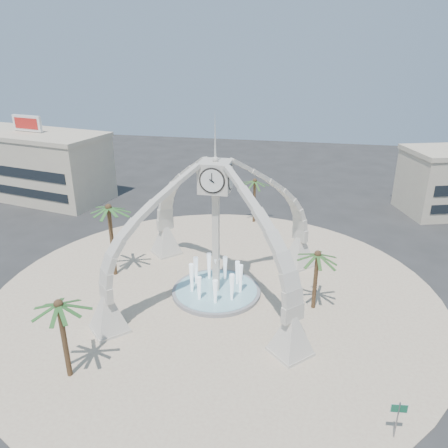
% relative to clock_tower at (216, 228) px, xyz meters
% --- Properties ---
extents(ground, '(140.00, 140.00, 0.00)m').
position_rel_clock_tower_xyz_m(ground, '(0.00, 0.00, -6.49)').
color(ground, '#282828').
rests_on(ground, ground).
extents(plaza, '(40.00, 40.00, 0.06)m').
position_rel_clock_tower_xyz_m(plaza, '(0.00, 0.00, -6.46)').
color(plaza, beige).
rests_on(plaza, ground).
extents(clock_tower, '(17.94, 17.94, 16.30)m').
position_rel_clock_tower_xyz_m(clock_tower, '(0.00, 0.00, 0.00)').
color(clock_tower, beige).
rests_on(clock_tower, ground).
extents(fountain, '(8.00, 8.00, 3.62)m').
position_rel_clock_tower_xyz_m(fountain, '(0.00, 0.00, -6.20)').
color(fountain, gray).
rests_on(fountain, ground).
extents(building_nw, '(23.75, 13.73, 11.90)m').
position_rel_clock_tower_xyz_m(building_nw, '(-32.00, 22.00, -1.66)').
color(building_nw, beige).
rests_on(building_nw, ground).
extents(palm_east, '(4.02, 4.02, 5.84)m').
position_rel_clock_tower_xyz_m(palm_east, '(8.65, -0.65, -1.40)').
color(palm_east, brown).
rests_on(palm_east, ground).
extents(palm_west, '(4.47, 4.47, 7.82)m').
position_rel_clock_tower_xyz_m(palm_west, '(-10.51, 1.53, 0.44)').
color(palm_west, brown).
rests_on(palm_west, ground).
extents(palm_north, '(4.54, 4.54, 6.13)m').
position_rel_clock_tower_xyz_m(palm_north, '(0.99, 17.97, -1.09)').
color(palm_north, brown).
rests_on(palm_north, ground).
extents(palm_south, '(4.24, 4.24, 6.43)m').
position_rel_clock_tower_xyz_m(palm_south, '(-7.55, -12.38, -0.86)').
color(palm_south, brown).
rests_on(palm_south, ground).
extents(street_sign, '(0.96, 0.14, 2.63)m').
position_rel_clock_tower_xyz_m(street_sign, '(13.35, -13.42, -4.61)').
color(street_sign, slate).
rests_on(street_sign, ground).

